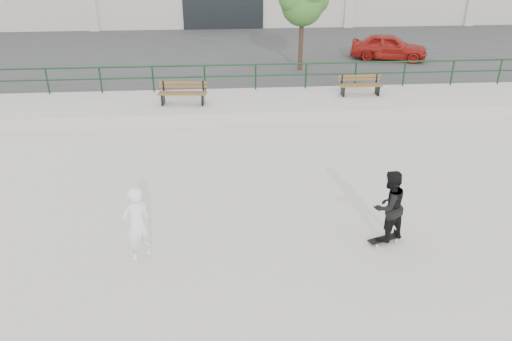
{
  "coord_description": "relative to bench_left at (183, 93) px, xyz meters",
  "views": [
    {
      "loc": [
        -0.5,
        -8.39,
        6.32
      ],
      "look_at": [
        0.32,
        2.0,
        1.22
      ],
      "focal_mm": 35.0,
      "sensor_mm": 36.0,
      "label": 1
    }
  ],
  "objects": [
    {
      "name": "seated_skater",
      "position": [
        -0.48,
        -8.75,
        -0.06
      ],
      "size": [
        0.73,
        0.67,
        1.67
      ],
      "primitive_type": "imported",
      "rotation": [
        0.0,
        0.0,
        3.74
      ],
      "color": "white",
      "rests_on": "ground"
    },
    {
      "name": "ground",
      "position": [
        1.77,
        -9.22,
        -0.9
      ],
      "size": [
        120.0,
        120.0,
        0.0
      ],
      "primitive_type": "plane",
      "color": "#BCB6AC",
      "rests_on": "ground"
    },
    {
      "name": "bench_right",
      "position": [
        6.7,
        0.57,
        -0.03
      ],
      "size": [
        1.63,
        0.49,
        0.75
      ],
      "rotation": [
        0.0,
        0.0,
        0.0
      ],
      "color": "brown",
      "rests_on": "ledge"
    },
    {
      "name": "standing_skater",
      "position": [
        4.85,
        -8.57,
        0.02
      ],
      "size": [
        0.99,
        0.91,
        1.65
      ],
      "primitive_type": "imported",
      "rotation": [
        0.0,
        0.0,
        3.59
      ],
      "color": "black",
      "rests_on": "skateboard"
    },
    {
      "name": "bench_left",
      "position": [
        0.0,
        0.0,
        0.0
      ],
      "size": [
        1.78,
        0.66,
        0.8
      ],
      "rotation": [
        0.0,
        0.0,
        -0.09
      ],
      "color": "brown",
      "rests_on": "ledge"
    },
    {
      "name": "red_car",
      "position": [
        9.59,
        6.07,
        0.22
      ],
      "size": [
        3.87,
        2.52,
        1.23
      ],
      "primitive_type": "imported",
      "rotation": [
        0.0,
        0.0,
        1.25
      ],
      "color": "maroon",
      "rests_on": "parking_strip"
    },
    {
      "name": "ledge",
      "position": [
        1.77,
        0.28,
        -0.65
      ],
      "size": [
        30.0,
        3.0,
        0.5
      ],
      "primitive_type": "cube",
      "color": "#B3ACA3",
      "rests_on": "ground"
    },
    {
      "name": "tree",
      "position": [
        5.04,
        4.44,
        2.62
      ],
      "size": [
        2.27,
        2.02,
        4.03
      ],
      "color": "#412D20",
      "rests_on": "parking_strip"
    },
    {
      "name": "skateboard",
      "position": [
        4.85,
        -8.57,
        -0.82
      ],
      "size": [
        0.8,
        0.44,
        0.09
      ],
      "rotation": [
        0.0,
        0.0,
        0.33
      ],
      "color": "black",
      "rests_on": "ground"
    },
    {
      "name": "railing",
      "position": [
        1.77,
        1.58,
        0.35
      ],
      "size": [
        28.0,
        0.06,
        1.03
      ],
      "color": "#13361A",
      "rests_on": "ledge"
    },
    {
      "name": "parking_strip",
      "position": [
        1.77,
        8.78,
        -0.65
      ],
      "size": [
        60.0,
        14.0,
        0.5
      ],
      "primitive_type": "cube",
      "color": "#353535",
      "rests_on": "ground"
    }
  ]
}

